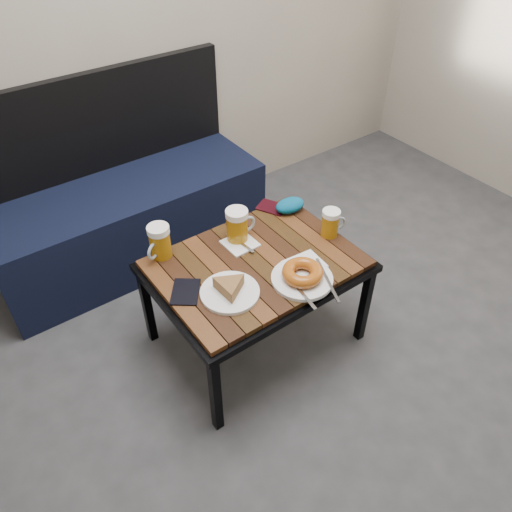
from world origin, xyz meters
TOP-DOWN VIEW (x-y plane):
  - ground at (0.00, 0.00)m, footprint 4.00×4.00m
  - bench at (-0.21, 1.76)m, footprint 1.40×0.50m
  - cafe_table at (-0.02, 0.87)m, footprint 0.84×0.62m
  - beer_mug_left at (-0.32, 1.13)m, footprint 0.14×0.12m
  - beer_mug_centre at (-0.00, 1.03)m, footprint 0.14×0.09m
  - beer_mug_right at (0.34, 0.83)m, footprint 0.12×0.09m
  - plate_pie at (-0.21, 0.78)m, footprint 0.23×0.23m
  - plate_bagel at (0.06, 0.68)m, footprint 0.24×0.31m
  - napkin_left at (-0.01, 1.00)m, footprint 0.13×0.17m
  - napkin_right at (0.12, 0.74)m, footprint 0.16×0.14m
  - passport_navy at (-0.34, 0.89)m, footprint 0.17×0.17m
  - passport_burgundy at (0.26, 1.13)m, footprint 0.14×0.16m
  - knit_pouch at (0.31, 1.07)m, footprint 0.15×0.11m

SIDE VIEW (x-z plane):
  - ground at x=0.00m, z-range 0.00..0.00m
  - bench at x=-0.21m, z-range -0.20..0.75m
  - cafe_table at x=-0.02m, z-range 0.19..0.66m
  - passport_burgundy at x=0.26m, z-range 0.47..0.48m
  - passport_navy at x=-0.34m, z-range 0.47..0.48m
  - napkin_right at x=0.12m, z-range 0.47..0.48m
  - napkin_left at x=-0.01m, z-range 0.47..0.48m
  - plate_pie at x=-0.21m, z-range 0.47..0.53m
  - plate_bagel at x=0.06m, z-range 0.47..0.53m
  - knit_pouch at x=0.31m, z-range 0.47..0.53m
  - beer_mug_right at x=0.34m, z-range 0.47..0.60m
  - beer_mug_left at x=-0.32m, z-range 0.47..0.62m
  - beer_mug_centre at x=0.00m, z-range 0.47..0.62m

